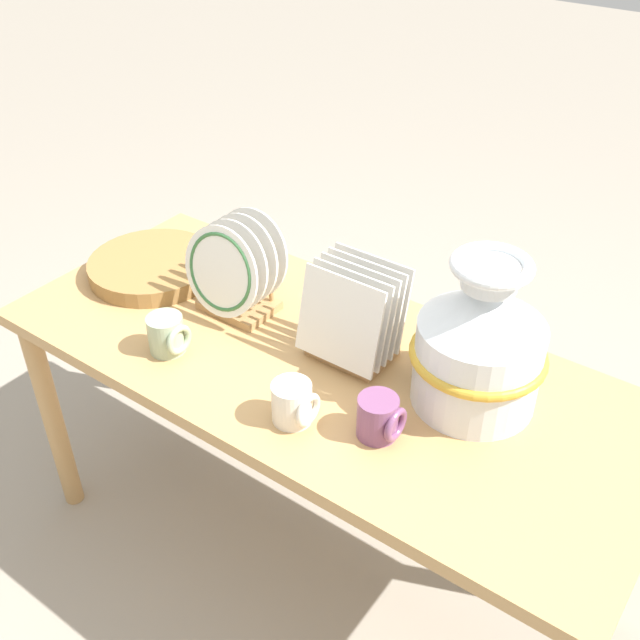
% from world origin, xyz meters
% --- Properties ---
extents(ground_plane, '(14.00, 14.00, 0.00)m').
position_xyz_m(ground_plane, '(0.00, 0.00, 0.00)').
color(ground_plane, gray).
extents(display_table, '(1.57, 0.67, 0.71)m').
position_xyz_m(display_table, '(0.00, 0.00, 0.63)').
color(display_table, tan).
rests_on(display_table, ground_plane).
extents(ceramic_vase, '(0.29, 0.29, 0.35)m').
position_xyz_m(ceramic_vase, '(0.35, 0.08, 0.87)').
color(ceramic_vase, silver).
rests_on(ceramic_vase, display_table).
extents(dish_rack_round_plates, '(0.23, 0.17, 0.25)m').
position_xyz_m(dish_rack_round_plates, '(-0.29, 0.04, 0.82)').
color(dish_rack_round_plates, tan).
rests_on(dish_rack_round_plates, display_table).
extents(dish_rack_square_plates, '(0.21, 0.17, 0.23)m').
position_xyz_m(dish_rack_square_plates, '(0.05, 0.06, 0.81)').
color(dish_rack_square_plates, tan).
rests_on(dish_rack_square_plates, display_table).
extents(wicker_charger_stack, '(0.35, 0.35, 0.04)m').
position_xyz_m(wicker_charger_stack, '(-0.59, 0.04, 0.74)').
color(wicker_charger_stack, olive).
rests_on(wicker_charger_stack, display_table).
extents(mug_sage_glaze, '(0.09, 0.09, 0.09)m').
position_xyz_m(mug_sage_glaze, '(-0.31, -0.19, 0.76)').
color(mug_sage_glaze, '#9EB28E').
rests_on(mug_sage_glaze, display_table).
extents(mug_plum_glaze, '(0.09, 0.09, 0.09)m').
position_xyz_m(mug_plum_glaze, '(0.25, -0.13, 0.76)').
color(mug_plum_glaze, '#7A4770').
rests_on(mug_plum_glaze, display_table).
extents(mug_cream_glaze, '(0.09, 0.09, 0.09)m').
position_xyz_m(mug_cream_glaze, '(0.08, -0.20, 0.76)').
color(mug_cream_glaze, silver).
rests_on(mug_cream_glaze, display_table).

